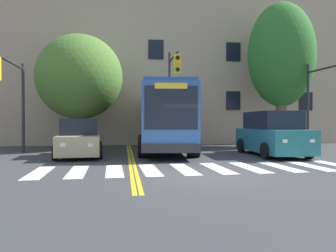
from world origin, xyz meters
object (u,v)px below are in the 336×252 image
object	(u,v)px
car_teal_far_lane	(272,134)
street_tree_curbside_small	(79,77)
street_tree_curbside_large	(281,55)
traffic_light_near_corner	(324,90)
traffic_light_far_corner	(12,87)
car_tan_near_lane	(80,139)
traffic_light_overhead	(172,84)
city_bus	(166,118)

from	to	relation	value
car_teal_far_lane	street_tree_curbside_small	bearing A→B (deg)	152.46
street_tree_curbside_large	street_tree_curbside_small	bearing A→B (deg)	-179.93
traffic_light_near_corner	street_tree_curbside_small	distance (m)	14.42
traffic_light_near_corner	traffic_light_far_corner	size ratio (longest dim) A/B	1.08
car_tan_near_lane	traffic_light_overhead	xyz separation A→B (m)	(4.85, 2.21, 3.00)
car_teal_far_lane	traffic_light_far_corner	size ratio (longest dim) A/B	1.09
car_teal_far_lane	traffic_light_near_corner	world-z (taller)	traffic_light_near_corner
car_teal_far_lane	street_tree_curbside_small	distance (m)	11.80
car_teal_far_lane	traffic_light_far_corner	xyz separation A→B (m)	(-12.69, 1.34, 2.31)
city_bus	street_tree_curbside_large	world-z (taller)	street_tree_curbside_large
street_tree_curbside_large	street_tree_curbside_small	distance (m)	13.27
street_tree_curbside_large	city_bus	bearing A→B (deg)	-164.30
traffic_light_near_corner	street_tree_curbside_large	bearing A→B (deg)	102.73
car_tan_near_lane	traffic_light_overhead	bearing A→B (deg)	24.48
city_bus	traffic_light_overhead	distance (m)	1.95
traffic_light_far_corner	street_tree_curbside_large	bearing A→B (deg)	13.88
city_bus	traffic_light_far_corner	world-z (taller)	traffic_light_far_corner
traffic_light_near_corner	traffic_light_overhead	bearing A→B (deg)	171.98
street_tree_curbside_large	street_tree_curbside_small	world-z (taller)	street_tree_curbside_large
traffic_light_near_corner	car_teal_far_lane	bearing A→B (deg)	-156.34
street_tree_curbside_small	traffic_light_overhead	bearing A→B (deg)	-22.94
traffic_light_far_corner	street_tree_curbside_small	distance (m)	4.83
street_tree_curbside_large	street_tree_curbside_small	xyz separation A→B (m)	(-13.16, -0.02, -1.71)
street_tree_curbside_small	traffic_light_far_corner	bearing A→B (deg)	-124.30
car_teal_far_lane	city_bus	bearing A→B (deg)	148.76
car_tan_near_lane	street_tree_curbside_small	distance (m)	5.80
city_bus	traffic_light_far_corner	size ratio (longest dim) A/B	2.21
car_teal_far_lane	street_tree_curbside_small	size ratio (longest dim) A/B	0.70
car_teal_far_lane	traffic_light_near_corner	bearing A→B (deg)	23.66
car_tan_near_lane	car_teal_far_lane	distance (m)	9.45
car_tan_near_lane	traffic_light_far_corner	xyz separation A→B (m)	(-3.26, 0.63, 2.52)
traffic_light_far_corner	car_tan_near_lane	bearing A→B (deg)	-10.87
car_teal_far_lane	car_tan_near_lane	bearing A→B (deg)	175.68
car_tan_near_lane	car_teal_far_lane	size ratio (longest dim) A/B	0.87
city_bus	street_tree_curbside_small	bearing A→B (deg)	156.28
traffic_light_near_corner	street_tree_curbside_small	world-z (taller)	street_tree_curbside_small
car_tan_near_lane	city_bus	bearing A→B (deg)	26.75
car_tan_near_lane	street_tree_curbside_large	world-z (taller)	street_tree_curbside_large
car_teal_far_lane	traffic_light_overhead	size ratio (longest dim) A/B	0.90
car_tan_near_lane	traffic_light_near_corner	distance (m)	13.65
city_bus	traffic_light_near_corner	size ratio (longest dim) A/B	2.06
traffic_light_far_corner	traffic_light_overhead	distance (m)	8.28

